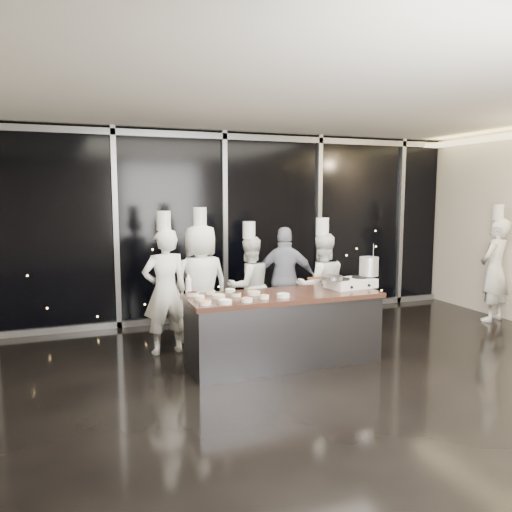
{
  "coord_description": "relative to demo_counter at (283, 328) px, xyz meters",
  "views": [
    {
      "loc": [
        -2.51,
        -4.75,
        2.14
      ],
      "look_at": [
        -0.26,
        1.2,
        1.35
      ],
      "focal_mm": 35.0,
      "sensor_mm": 36.0,
      "label": 1
    }
  ],
  "objects": [
    {
      "name": "stock_pot",
      "position": [
        1.3,
        0.08,
        0.72
      ],
      "size": [
        0.29,
        0.29,
        0.26
      ],
      "primitive_type": "cylinder",
      "rotation": [
        0.0,
        0.0,
        0.13
      ],
      "color": "silver",
      "rests_on": "stove"
    },
    {
      "name": "demo_counter",
      "position": [
        0.0,
        0.0,
        0.0
      ],
      "size": [
        2.46,
        0.86,
        0.9
      ],
      "color": "#353439",
      "rests_on": "ground"
    },
    {
      "name": "stove",
      "position": [
        1.0,
        0.05,
        0.51
      ],
      "size": [
        0.67,
        0.46,
        0.14
      ],
      "rotation": [
        0.0,
        0.0,
        0.13
      ],
      "color": "silver",
      "rests_on": "demo_counter"
    },
    {
      "name": "prep_bowls",
      "position": [
        -0.72,
        -0.02,
        0.47
      ],
      "size": [
        1.17,
        0.74,
        0.05
      ],
      "color": "silver",
      "rests_on": "demo_counter"
    },
    {
      "name": "chef_center",
      "position": [
        0.03,
        1.36,
        0.31
      ],
      "size": [
        0.81,
        0.67,
        1.74
      ],
      "rotation": [
        0.0,
        0.0,
        3.29
      ],
      "color": "silver",
      "rests_on": "ground"
    },
    {
      "name": "guest",
      "position": [
        0.64,
        1.39,
        0.37
      ],
      "size": [
        1.04,
        0.74,
        1.64
      ],
      "rotation": [
        0.0,
        0.0,
        2.75
      ],
      "color": "#16203D",
      "rests_on": "ground"
    },
    {
      "name": "chef_far_left",
      "position": [
        -1.32,
        0.93,
        0.41
      ],
      "size": [
        0.66,
        0.47,
        1.92
      ],
      "rotation": [
        0.0,
        0.0,
        3.25
      ],
      "color": "silver",
      "rests_on": "ground"
    },
    {
      "name": "window_wall",
      "position": [
        0.0,
        2.53,
        1.14
      ],
      "size": [
        8.9,
        0.11,
        3.2
      ],
      "color": "black",
      "rests_on": "ground"
    },
    {
      "name": "chef_left",
      "position": [
        -0.78,
        1.15,
        0.42
      ],
      "size": [
        0.93,
        0.7,
        1.96
      ],
      "rotation": [
        0.0,
        0.0,
        3.33
      ],
      "color": "silver",
      "rests_on": "ground"
    },
    {
      "name": "frying_pan",
      "position": [
        0.67,
        -0.01,
        0.61
      ],
      "size": [
        0.51,
        0.32,
        0.05
      ],
      "rotation": [
        0.0,
        0.0,
        0.13
      ],
      "color": "gray",
      "rests_on": "stove"
    },
    {
      "name": "chef_side",
      "position": [
        4.2,
        0.71,
        0.44
      ],
      "size": [
        0.74,
        0.61,
        1.97
      ],
      "rotation": [
        0.0,
        0.0,
        3.49
      ],
      "color": "silver",
      "rests_on": "ground"
    },
    {
      "name": "room_shell",
      "position": [
        0.18,
        -0.9,
        1.79
      ],
      "size": [
        9.02,
        7.02,
        3.21
      ],
      "color": "beige",
      "rests_on": "ground"
    },
    {
      "name": "ground",
      "position": [
        0.0,
        -0.9,
        -0.45
      ],
      "size": [
        9.0,
        9.0,
        0.0
      ],
      "primitive_type": "plane",
      "color": "black",
      "rests_on": "ground"
    },
    {
      "name": "squeeze_bottle",
      "position": [
        -1.14,
        0.34,
        0.57
      ],
      "size": [
        0.07,
        0.07,
        0.27
      ],
      "color": "white",
      "rests_on": "demo_counter"
    },
    {
      "name": "chef_right",
      "position": [
        0.97,
        0.81,
        0.34
      ],
      "size": [
        0.85,
        0.72,
        1.8
      ],
      "rotation": [
        0.0,
        0.0,
        2.97
      ],
      "color": "silver",
      "rests_on": "ground"
    }
  ]
}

